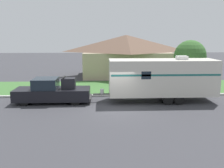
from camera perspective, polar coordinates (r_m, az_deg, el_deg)
ground_plane at (r=17.60m, az=1.21°, el=-5.69°), size 120.00×120.00×0.00m
curb_strip at (r=21.20m, az=0.55°, el=-2.61°), size 80.00×0.30×0.14m
lawn_strip at (r=24.77m, az=0.09°, el=-0.76°), size 80.00×7.00×0.03m
house_across_street at (r=31.94m, az=3.24°, el=6.69°), size 11.44×7.68×5.17m
pickup_truck at (r=19.61m, az=-13.50°, el=-1.72°), size 5.79×2.08×2.01m
travel_trailer at (r=19.62m, az=11.40°, el=1.53°), size 9.43×2.48×3.54m
mailbox at (r=21.64m, az=0.11°, el=0.30°), size 0.48×0.20×1.36m
tree_in_yard at (r=24.93m, az=17.39°, el=6.11°), size 3.01×3.01×4.66m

